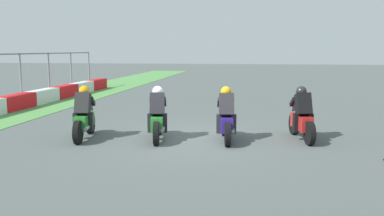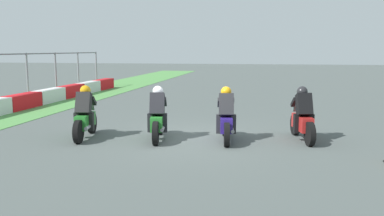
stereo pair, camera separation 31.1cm
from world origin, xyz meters
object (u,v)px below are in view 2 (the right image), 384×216
Objects in this scene: rider_lane_a at (303,118)px; rider_lane_c at (158,118)px; rider_lane_d at (85,117)px; rider_lane_b at (226,119)px.

rider_lane_c is at bearing 87.25° from rider_lane_a.
rider_lane_c is 2.10m from rider_lane_d.
rider_lane_d is at bearing 85.97° from rider_lane_a.
rider_lane_a is 4.05m from rider_lane_c.
rider_lane_a and rider_lane_c have the same top height.
rider_lane_b is at bearing 90.89° from rider_lane_a.
rider_lane_d is at bearing 84.99° from rider_lane_c.
rider_lane_a is 2.15m from rider_lane_b.
rider_lane_a and rider_lane_b have the same top height.
rider_lane_a is at bearing -85.15° from rider_lane_b.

